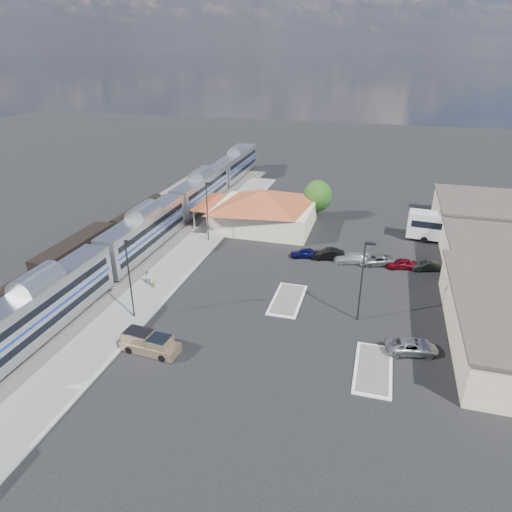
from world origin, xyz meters
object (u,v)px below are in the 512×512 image
(station_depot, at_px, (264,208))
(pickup_truck, at_px, (150,344))
(suv, at_px, (411,347))
(coach_bus, at_px, (456,228))

(station_depot, relative_size, pickup_truck, 3.19)
(suv, bearing_deg, pickup_truck, 91.01)
(coach_bus, bearing_deg, pickup_truck, 144.82)
(pickup_truck, distance_m, suv, 24.65)
(pickup_truck, bearing_deg, coach_bus, -35.52)
(station_depot, bearing_deg, pickup_truck, -93.15)
(suv, relative_size, coach_bus, 0.36)
(station_depot, xyz_separation_m, pickup_truck, (-1.92, -34.94, -2.21))
(coach_bus, bearing_deg, suv, 172.33)
(pickup_truck, bearing_deg, station_depot, 1.72)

